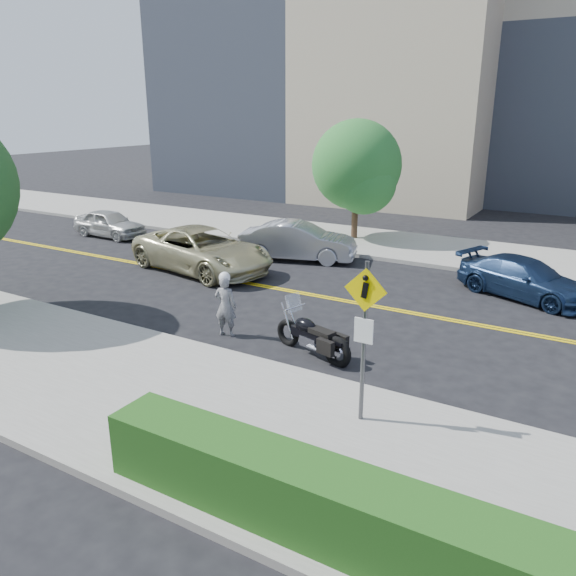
% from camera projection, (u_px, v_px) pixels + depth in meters
% --- Properties ---
extents(ground_plane, '(120.00, 120.00, 0.00)m').
position_uv_depth(ground_plane, '(317.00, 296.00, 17.57)').
color(ground_plane, black).
rests_on(ground_plane, ground).
extents(sidewalk_near, '(60.00, 5.00, 0.15)m').
position_uv_depth(sidewalk_near, '(146.00, 393.00, 11.39)').
color(sidewalk_near, '#9E9B91').
rests_on(sidewalk_near, ground_plane).
extents(sidewalk_far, '(60.00, 5.00, 0.15)m').
position_uv_depth(sidewalk_far, '(399.00, 246.00, 23.71)').
color(sidewalk_far, '#9E9B91').
rests_on(sidewalk_far, ground_plane).
extents(hedge, '(9.00, 0.90, 1.00)m').
position_uv_depth(hedge, '(400.00, 533.00, 6.84)').
color(hedge, '#235619').
rests_on(hedge, sidewalk_near).
extents(pedestrian_sign, '(0.78, 0.08, 3.00)m').
position_uv_depth(pedestrian_sign, '(364.00, 327.00, 9.77)').
color(pedestrian_sign, '#4C4C51').
rests_on(pedestrian_sign, sidewalk_near).
extents(motorcyclist, '(0.65, 0.49, 1.71)m').
position_uv_depth(motorcyclist, '(226.00, 304.00, 14.26)').
color(motorcyclist, '#A09FA4').
rests_on(motorcyclist, ground).
extents(motorcycle, '(2.35, 1.26, 1.37)m').
position_uv_depth(motorcycle, '(313.00, 328.00, 13.16)').
color(motorcycle, black).
rests_on(motorcycle, ground).
extents(suv, '(5.93, 3.52, 1.55)m').
position_uv_depth(suv, '(202.00, 250.00, 20.07)').
color(suv, '#C1BB8E').
rests_on(suv, ground).
extents(parked_car_white, '(3.64, 1.54, 1.23)m').
position_uv_depth(parked_car_white, '(109.00, 223.00, 25.52)').
color(parked_car_white, beige).
rests_on(parked_car_white, ground).
extents(parked_car_silver, '(4.69, 2.78, 1.46)m').
position_uv_depth(parked_car_silver, '(298.00, 241.00, 21.56)').
color(parked_car_silver, '#A9AAB1').
rests_on(parked_car_silver, ground).
extents(parked_car_blue, '(4.52, 3.14, 1.21)m').
position_uv_depth(parked_car_blue, '(525.00, 279.00, 17.25)').
color(parked_car_blue, navy).
rests_on(parked_car_blue, ground).
extents(tree_far_a, '(3.82, 3.82, 5.22)m').
position_uv_depth(tree_far_a, '(357.00, 165.00, 23.89)').
color(tree_far_a, '#382619').
rests_on(tree_far_a, ground).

